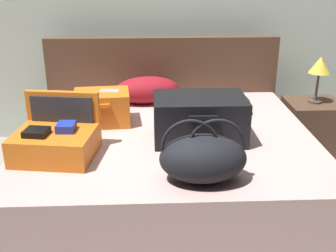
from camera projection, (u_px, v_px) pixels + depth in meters
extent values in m
plane|color=gray|center=(170.00, 234.00, 2.60)|extent=(12.00, 12.00, 0.00)
cube|color=#BC9993|center=(167.00, 167.00, 2.87)|extent=(1.92, 1.72, 0.52)
cube|color=#4C3323|center=(163.00, 95.00, 3.62)|extent=(1.95, 0.08, 1.00)
cube|color=black|center=(199.00, 123.00, 2.64)|extent=(0.57, 0.37, 0.22)
cube|color=#28282D|center=(199.00, 118.00, 2.63)|extent=(0.51, 0.33, 0.15)
cube|color=#1E33A5|center=(184.00, 106.00, 2.55)|extent=(0.11, 0.08, 0.05)
cube|color=black|center=(200.00, 102.00, 2.59)|extent=(0.57, 0.37, 0.06)
cube|color=black|center=(204.00, 118.00, 2.42)|extent=(0.17, 0.02, 0.02)
cube|color=#D16619|center=(54.00, 145.00, 2.40)|extent=(0.49, 0.41, 0.16)
cube|color=#28282D|center=(54.00, 142.00, 2.39)|extent=(0.43, 0.36, 0.11)
cube|color=black|center=(36.00, 133.00, 2.33)|extent=(0.15, 0.14, 0.04)
cube|color=#1E33A5|center=(66.00, 127.00, 2.38)|extent=(0.11, 0.12, 0.05)
cube|color=#D16619|center=(64.00, 118.00, 2.54)|extent=(0.45, 0.10, 0.35)
cube|color=#28282D|center=(63.00, 120.00, 2.52)|extent=(0.38, 0.07, 0.29)
cube|color=#D16619|center=(102.00, 111.00, 2.91)|extent=(0.40, 0.31, 0.18)
cube|color=#28282D|center=(102.00, 107.00, 2.90)|extent=(0.35, 0.27, 0.13)
cube|color=#1E33A5|center=(91.00, 98.00, 2.83)|extent=(0.15, 0.12, 0.05)
cube|color=#99999E|center=(110.00, 94.00, 2.90)|extent=(0.14, 0.09, 0.05)
cube|color=#D16619|center=(101.00, 95.00, 2.87)|extent=(0.40, 0.31, 0.05)
cube|color=#D16619|center=(101.00, 106.00, 2.73)|extent=(0.11, 0.03, 0.02)
ellipsoid|color=black|center=(203.00, 158.00, 2.14)|extent=(0.45, 0.30, 0.25)
torus|color=black|center=(190.00, 147.00, 2.11)|extent=(0.30, 0.02, 0.30)
torus|color=black|center=(217.00, 146.00, 2.12)|extent=(0.30, 0.02, 0.30)
ellipsoid|color=#4C724C|center=(223.00, 102.00, 3.09)|extent=(0.43, 0.36, 0.17)
ellipsoid|color=maroon|center=(147.00, 90.00, 3.32)|extent=(0.55, 0.34, 0.21)
cube|color=#4C3323|center=(311.00, 131.00, 3.50)|extent=(0.44, 0.40, 0.51)
cylinder|color=#3F3833|center=(315.00, 101.00, 3.40)|extent=(0.11, 0.11, 0.01)
cylinder|color=#4C443D|center=(317.00, 87.00, 3.35)|extent=(0.02, 0.02, 0.23)
cone|color=gold|center=(320.00, 65.00, 3.28)|extent=(0.17, 0.17, 0.13)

